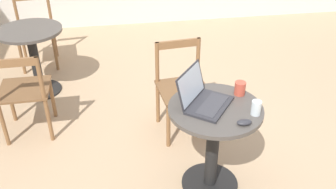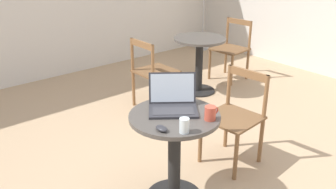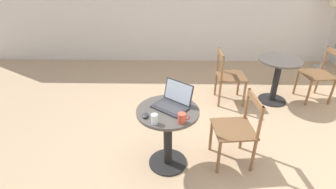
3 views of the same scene
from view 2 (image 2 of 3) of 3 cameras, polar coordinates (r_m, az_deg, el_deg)
The scene contains 10 objects.
ground_plane at distance 3.27m, azimuth 5.41°, elevation -12.65°, with size 16.00×16.00×0.00m, color tan.
cafe_table_near at distance 2.78m, azimuth 0.98°, elevation -7.30°, with size 0.66×0.66×0.73m.
cafe_table_mid at distance 4.84m, azimuth 4.80°, elevation 6.00°, with size 0.66×0.66×0.73m.
chair_near_right at distance 3.34m, azimuth 10.19°, elevation -3.43°, with size 0.47×0.47×0.84m.
chair_mid_left at distance 4.37m, azimuth -2.32°, elevation 3.34°, with size 0.44×0.44×0.84m.
chair_mid_right at distance 5.40m, azimuth 9.62°, elevation 6.84°, with size 0.48×0.48×0.84m.
laptop at distance 2.73m, azimuth 0.75°, elevation -1.33°, with size 0.46×0.45×0.25m.
mouse at distance 2.45m, azimuth -0.98°, elevation -5.19°, with size 0.06×0.10×0.03m.
mug at distance 2.60m, azimuth 6.49°, elevation -2.83°, with size 0.12×0.08×0.10m.
drinking_glass at distance 2.42m, azimuth 2.50°, elevation -4.75°, with size 0.07×0.07×0.10m.
Camera 2 is at (-1.93, -1.85, 1.90)m, focal length 40.00 mm.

